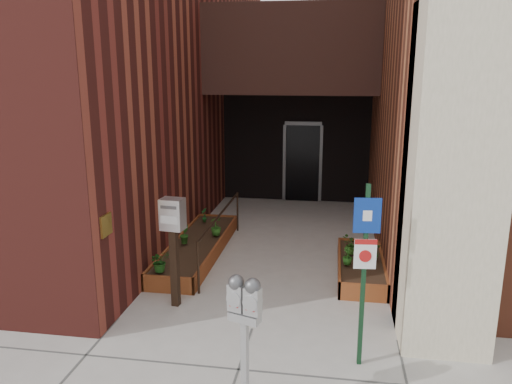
% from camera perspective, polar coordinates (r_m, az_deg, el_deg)
% --- Properties ---
extents(ground, '(80.00, 80.00, 0.00)m').
position_cam_1_polar(ground, '(7.32, -0.47, -15.36)').
color(ground, '#9E9991').
rests_on(ground, ground).
extents(architecture, '(20.00, 14.60, 10.00)m').
position_cam_1_polar(architecture, '(13.32, 3.88, 19.90)').
color(architecture, maroon).
rests_on(architecture, ground).
extents(planter_left, '(0.90, 3.60, 0.30)m').
position_cam_1_polar(planter_left, '(9.98, -6.73, -6.40)').
color(planter_left, brown).
rests_on(planter_left, ground).
extents(planter_right, '(0.80, 2.20, 0.30)m').
position_cam_1_polar(planter_right, '(9.18, 11.88, -8.45)').
color(planter_right, brown).
rests_on(planter_right, ground).
extents(handrail, '(0.04, 3.34, 0.90)m').
position_cam_1_polar(handrail, '(9.62, -4.04, -3.26)').
color(handrail, black).
rests_on(handrail, ground).
extents(parking_meter, '(0.37, 0.23, 1.58)m').
position_cam_1_polar(parking_meter, '(5.15, -1.33, -13.28)').
color(parking_meter, '#A6A7A9').
rests_on(parking_meter, ground).
extents(sign_post, '(0.31, 0.09, 2.30)m').
position_cam_1_polar(sign_post, '(6.06, 12.32, -7.32)').
color(sign_post, '#12331C').
rests_on(sign_post, ground).
extents(payment_dropbox, '(0.37, 0.29, 1.71)m').
position_cam_1_polar(payment_dropbox, '(7.60, -9.45, -4.24)').
color(payment_dropbox, black).
rests_on(payment_dropbox, ground).
extents(shrub_left_a, '(0.46, 0.46, 0.36)m').
position_cam_1_polar(shrub_left_a, '(8.49, -10.93, -7.76)').
color(shrub_left_a, '#1C4F16').
rests_on(shrub_left_a, planter_left).
extents(shrub_left_b, '(0.23, 0.23, 0.36)m').
position_cam_1_polar(shrub_left_b, '(9.74, -8.20, -4.78)').
color(shrub_left_b, '#225518').
rests_on(shrub_left_b, planter_left).
extents(shrub_left_c, '(0.29, 0.29, 0.38)m').
position_cam_1_polar(shrub_left_c, '(10.12, -4.60, -3.92)').
color(shrub_left_c, '#275D1A').
rests_on(shrub_left_c, planter_left).
extents(shrub_left_d, '(0.22, 0.22, 0.32)m').
position_cam_1_polar(shrub_left_d, '(11.02, -5.94, -2.61)').
color(shrub_left_d, '#1A5C1E').
rests_on(shrub_left_d, planter_left).
extents(shrub_right_a, '(0.24, 0.24, 0.31)m').
position_cam_1_polar(shrub_right_a, '(8.77, 10.42, -7.20)').
color(shrub_right_a, '#255F1B').
rests_on(shrub_right_a, planter_right).
extents(shrub_right_b, '(0.20, 0.20, 0.32)m').
position_cam_1_polar(shrub_right_b, '(9.08, 13.56, -6.58)').
color(shrub_right_b, '#204F16').
rests_on(shrub_right_b, planter_right).
extents(shrub_right_c, '(0.43, 0.43, 0.34)m').
position_cam_1_polar(shrub_right_c, '(9.26, 10.83, -5.96)').
color(shrub_right_c, '#265217').
rests_on(shrub_right_c, planter_right).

